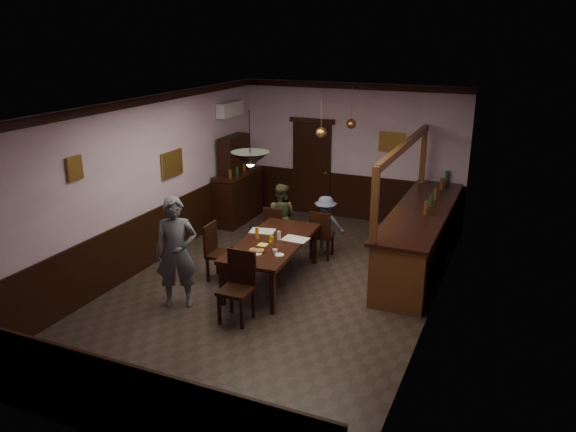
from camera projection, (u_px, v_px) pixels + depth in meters
The scene contains 31 objects.
room at pixel (275, 201), 8.83m from camera, with size 5.01×8.01×3.01m.
dining_table at pixel (272, 245), 9.29m from camera, with size 1.11×2.25×0.75m.
chair_far_left at pixel (275, 228), 10.63m from camera, with size 0.40×0.40×0.91m.
chair_far_right at pixel (321, 233), 10.32m from camera, with size 0.44×0.44×0.94m.
chair_near at pixel (239, 283), 8.16m from camera, with size 0.46×0.46×1.04m.
chair_side at pixel (217, 249), 9.47m from camera, with size 0.45×0.45×0.99m.
person_standing at pixel (177, 253), 8.47m from camera, with size 0.63×0.42×1.74m, color #50545B.
person_seated_left at pixel (281, 216), 10.83m from camera, with size 0.63×0.49×1.29m, color #404429.
person_seated_right at pixel (325, 225), 10.55m from camera, with size 0.73×0.42×1.13m, color slate.
newspaper_left at pixel (262, 231), 9.71m from camera, with size 0.42×0.30×0.01m, color silver.
newspaper_right at pixel (295, 239), 9.34m from camera, with size 0.42×0.30×0.01m, color silver.
napkin at pixel (263, 245), 9.10m from camera, with size 0.15×0.15×0.00m, color #EAE056.
saucer at pixel (279, 255), 8.68m from camera, with size 0.15×0.15×0.01m, color white.
coffee_cup at pixel (275, 252), 8.70m from camera, with size 0.08×0.08×0.07m, color white.
pastry_plate at pixel (255, 253), 8.75m from camera, with size 0.22×0.22×0.01m, color white.
pastry_ring_a at pixel (253, 250), 8.80m from camera, with size 0.13×0.13×0.04m, color #C68C47.
pastry_ring_b at pixel (260, 251), 8.77m from camera, with size 0.13×0.13×0.04m, color #C68C47.
soda_can at pixel (272, 240), 9.15m from camera, with size 0.07×0.07×0.12m, color yellow.
beer_glass at pixel (257, 233), 9.34m from camera, with size 0.06×0.06×0.20m, color #BF721E.
water_glass at pixel (279, 236), 9.29m from camera, with size 0.06×0.06×0.15m, color silver.
pepper_mill at pixel (232, 251), 8.68m from camera, with size 0.04×0.04×0.14m, color black.
sideboard at pixel (237, 187), 12.33m from camera, with size 0.51×1.44×1.90m.
bar_counter at pixel (420, 236), 10.00m from camera, with size 0.93×4.00×2.25m.
door_back at pixel (312, 169), 12.74m from camera, with size 0.90×0.06×2.10m, color black.
ac_unit at pixel (230, 109), 11.94m from camera, with size 0.20×0.85×0.30m.
picture_left_small at pixel (75, 168), 8.16m from camera, with size 0.04×0.28×0.36m.
picture_left_large at pixel (172, 164), 10.39m from camera, with size 0.04×0.62×0.48m.
picture_back at pixel (392, 142), 11.83m from camera, with size 0.55×0.04×0.42m.
pendant_iron at pixel (250, 159), 8.06m from camera, with size 0.56×0.56×0.81m.
pendant_brass_mid at pixel (321, 133), 10.10m from camera, with size 0.20×0.20×0.81m.
pendant_brass_far at pixel (351, 124), 11.03m from camera, with size 0.20×0.20×0.81m.
Camera 1 is at (3.56, -7.66, 4.09)m, focal length 35.00 mm.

